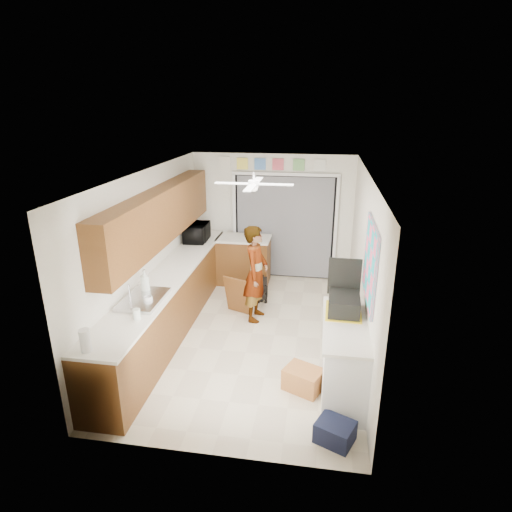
{
  "coord_description": "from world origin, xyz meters",
  "views": [
    {
      "loc": [
        0.99,
        -5.84,
        3.41
      ],
      "look_at": [
        0.0,
        0.4,
        1.15
      ],
      "focal_mm": 30.0,
      "sensor_mm": 36.0,
      "label": 1
    }
  ],
  "objects_px": {
    "cup": "(148,300)",
    "navy_crate": "(335,432)",
    "microwave": "(197,232)",
    "man": "(256,274)",
    "dog": "(262,289)",
    "soap_bottle": "(145,281)",
    "paper_towel_roll": "(85,341)",
    "cardboard_box": "(303,379)",
    "suitcase": "(344,304)"
  },
  "relations": [
    {
      "from": "dog",
      "to": "man",
      "type": "bearing_deg",
      "value": -96.58
    },
    {
      "from": "suitcase",
      "to": "navy_crate",
      "type": "height_order",
      "value": "suitcase"
    },
    {
      "from": "soap_bottle",
      "to": "dog",
      "type": "height_order",
      "value": "soap_bottle"
    },
    {
      "from": "cup",
      "to": "navy_crate",
      "type": "height_order",
      "value": "cup"
    },
    {
      "from": "microwave",
      "to": "dog",
      "type": "xyz_separation_m",
      "value": [
        1.32,
        -0.42,
        -0.89
      ]
    },
    {
      "from": "cardboard_box",
      "to": "navy_crate",
      "type": "xyz_separation_m",
      "value": [
        0.38,
        -0.84,
        -0.03
      ]
    },
    {
      "from": "paper_towel_roll",
      "to": "suitcase",
      "type": "xyz_separation_m",
      "value": [
        2.71,
        1.34,
        -0.02
      ]
    },
    {
      "from": "cup",
      "to": "suitcase",
      "type": "xyz_separation_m",
      "value": [
        2.52,
        0.14,
        0.06
      ]
    },
    {
      "from": "soap_bottle",
      "to": "cup",
      "type": "xyz_separation_m",
      "value": [
        0.16,
        -0.3,
        -0.12
      ]
    },
    {
      "from": "paper_towel_roll",
      "to": "man",
      "type": "xyz_separation_m",
      "value": [
        1.37,
        2.77,
        -0.26
      ]
    },
    {
      "from": "microwave",
      "to": "man",
      "type": "distance_m",
      "value": 1.76
    },
    {
      "from": "cup",
      "to": "dog",
      "type": "distance_m",
      "value": 2.69
    },
    {
      "from": "microwave",
      "to": "cardboard_box",
      "type": "height_order",
      "value": "microwave"
    },
    {
      "from": "suitcase",
      "to": "man",
      "type": "height_order",
      "value": "man"
    },
    {
      "from": "navy_crate",
      "to": "cup",
      "type": "bearing_deg",
      "value": 156.7
    },
    {
      "from": "paper_towel_roll",
      "to": "suitcase",
      "type": "bearing_deg",
      "value": 26.33
    },
    {
      "from": "suitcase",
      "to": "cardboard_box",
      "type": "distance_m",
      "value": 1.07
    },
    {
      "from": "suitcase",
      "to": "cup",
      "type": "bearing_deg",
      "value": -175.45
    },
    {
      "from": "man",
      "to": "dog",
      "type": "distance_m",
      "value": 0.93
    },
    {
      "from": "cup",
      "to": "dog",
      "type": "relative_size",
      "value": 0.22
    },
    {
      "from": "microwave",
      "to": "navy_crate",
      "type": "xyz_separation_m",
      "value": [
        2.59,
        -3.76,
        -0.99
      ]
    },
    {
      "from": "microwave",
      "to": "man",
      "type": "xyz_separation_m",
      "value": [
        1.31,
        -1.14,
        -0.3
      ]
    },
    {
      "from": "cup",
      "to": "man",
      "type": "bearing_deg",
      "value": 52.92
    },
    {
      "from": "dog",
      "to": "soap_bottle",
      "type": "bearing_deg",
      "value": -130.25
    },
    {
      "from": "cup",
      "to": "suitcase",
      "type": "bearing_deg",
      "value": 3.13
    },
    {
      "from": "soap_bottle",
      "to": "cardboard_box",
      "type": "bearing_deg",
      "value": -13.1
    },
    {
      "from": "microwave",
      "to": "suitcase",
      "type": "distance_m",
      "value": 3.69
    },
    {
      "from": "microwave",
      "to": "cardboard_box",
      "type": "relative_size",
      "value": 1.31
    },
    {
      "from": "microwave",
      "to": "man",
      "type": "bearing_deg",
      "value": -133.11
    },
    {
      "from": "microwave",
      "to": "navy_crate",
      "type": "distance_m",
      "value": 4.67
    },
    {
      "from": "cardboard_box",
      "to": "paper_towel_roll",
      "type": "bearing_deg",
      "value": -156.48
    },
    {
      "from": "paper_towel_roll",
      "to": "dog",
      "type": "height_order",
      "value": "paper_towel_roll"
    },
    {
      "from": "microwave",
      "to": "cup",
      "type": "height_order",
      "value": "microwave"
    },
    {
      "from": "cardboard_box",
      "to": "dog",
      "type": "relative_size",
      "value": 0.83
    },
    {
      "from": "microwave",
      "to": "paper_towel_roll",
      "type": "relative_size",
      "value": 2.37
    },
    {
      "from": "paper_towel_roll",
      "to": "cup",
      "type": "bearing_deg",
      "value": 81.02
    },
    {
      "from": "microwave",
      "to": "paper_towel_roll",
      "type": "bearing_deg",
      "value": 176.91
    },
    {
      "from": "soap_bottle",
      "to": "navy_crate",
      "type": "distance_m",
      "value": 3.11
    },
    {
      "from": "cardboard_box",
      "to": "dog",
      "type": "height_order",
      "value": "dog"
    },
    {
      "from": "soap_bottle",
      "to": "paper_towel_roll",
      "type": "xyz_separation_m",
      "value": [
        -0.03,
        -1.5,
        -0.05
      ]
    },
    {
      "from": "microwave",
      "to": "cup",
      "type": "xyz_separation_m",
      "value": [
        0.13,
        -2.7,
        -0.12
      ]
    },
    {
      "from": "cup",
      "to": "navy_crate",
      "type": "relative_size",
      "value": 0.31
    },
    {
      "from": "microwave",
      "to": "soap_bottle",
      "type": "xyz_separation_m",
      "value": [
        -0.03,
        -2.4,
        0.01
      ]
    },
    {
      "from": "cardboard_box",
      "to": "soap_bottle",
      "type": "bearing_deg",
      "value": 166.9
    },
    {
      "from": "cardboard_box",
      "to": "man",
      "type": "xyz_separation_m",
      "value": [
        -0.89,
        1.78,
        0.66
      ]
    },
    {
      "from": "cup",
      "to": "cardboard_box",
      "type": "height_order",
      "value": "cup"
    },
    {
      "from": "soap_bottle",
      "to": "suitcase",
      "type": "distance_m",
      "value": 2.69
    },
    {
      "from": "paper_towel_roll",
      "to": "navy_crate",
      "type": "bearing_deg",
      "value": 3.21
    },
    {
      "from": "man",
      "to": "suitcase",
      "type": "bearing_deg",
      "value": -131.12
    },
    {
      "from": "suitcase",
      "to": "dog",
      "type": "relative_size",
      "value": 0.93
    }
  ]
}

